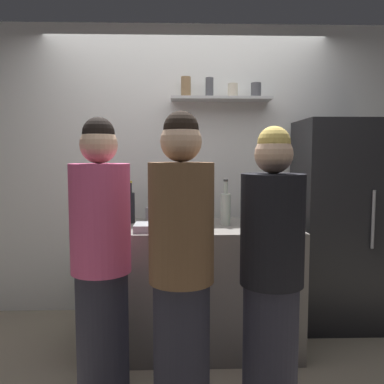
{
  "coord_description": "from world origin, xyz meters",
  "views": [
    {
      "loc": [
        -0.05,
        -2.47,
        1.44
      ],
      "look_at": [
        0.03,
        0.49,
        1.17
      ],
      "focal_mm": 37.64,
      "sensor_mm": 36.0,
      "label": 1
    }
  ],
  "objects_px": {
    "wine_bottle_amber_glass": "(297,214)",
    "person_brown_jacket": "(181,274)",
    "wine_bottle_green_glass": "(281,217)",
    "refrigerator": "(335,224)",
    "wine_bottle_pale_glass": "(226,208)",
    "wine_bottle_dark_glass": "(130,207)",
    "baking_pan": "(159,227)",
    "person_blonde": "(271,278)",
    "water_bottle_plastic": "(174,211)",
    "utensil_holder": "(151,213)",
    "person_pink_top": "(101,265)"
  },
  "relations": [
    {
      "from": "refrigerator",
      "to": "wine_bottle_green_glass",
      "type": "relative_size",
      "value": 5.78
    },
    {
      "from": "wine_bottle_green_glass",
      "to": "person_brown_jacket",
      "type": "xyz_separation_m",
      "value": [
        -0.67,
        -0.6,
        -0.2
      ]
    },
    {
      "from": "wine_bottle_pale_glass",
      "to": "wine_bottle_dark_glass",
      "type": "xyz_separation_m",
      "value": [
        -0.72,
        0.11,
        -0.0
      ]
    },
    {
      "from": "wine_bottle_pale_glass",
      "to": "person_blonde",
      "type": "height_order",
      "value": "person_blonde"
    },
    {
      "from": "wine_bottle_pale_glass",
      "to": "wine_bottle_green_glass",
      "type": "xyz_separation_m",
      "value": [
        0.34,
        -0.33,
        -0.02
      ]
    },
    {
      "from": "baking_pan",
      "to": "wine_bottle_green_glass",
      "type": "height_order",
      "value": "wine_bottle_green_glass"
    },
    {
      "from": "refrigerator",
      "to": "person_brown_jacket",
      "type": "bearing_deg",
      "value": -135.78
    },
    {
      "from": "baking_pan",
      "to": "water_bottle_plastic",
      "type": "relative_size",
      "value": 1.51
    },
    {
      "from": "wine_bottle_dark_glass",
      "to": "wine_bottle_green_glass",
      "type": "xyz_separation_m",
      "value": [
        1.06,
        -0.44,
        -0.02
      ]
    },
    {
      "from": "wine_bottle_amber_glass",
      "to": "person_brown_jacket",
      "type": "bearing_deg",
      "value": -140.59
    },
    {
      "from": "wine_bottle_amber_glass",
      "to": "wine_bottle_green_glass",
      "type": "height_order",
      "value": "wine_bottle_amber_glass"
    },
    {
      "from": "refrigerator",
      "to": "wine_bottle_dark_glass",
      "type": "bearing_deg",
      "value": -172.25
    },
    {
      "from": "utensil_holder",
      "to": "wine_bottle_dark_glass",
      "type": "height_order",
      "value": "wine_bottle_dark_glass"
    },
    {
      "from": "utensil_holder",
      "to": "person_blonde",
      "type": "xyz_separation_m",
      "value": [
        0.72,
        -1.12,
        -0.19
      ]
    },
    {
      "from": "person_brown_jacket",
      "to": "wine_bottle_amber_glass",
      "type": "bearing_deg",
      "value": -40.83
    },
    {
      "from": "person_brown_jacket",
      "to": "wine_bottle_pale_glass",
      "type": "bearing_deg",
      "value": -10.15
    },
    {
      "from": "baking_pan",
      "to": "person_brown_jacket",
      "type": "xyz_separation_m",
      "value": [
        0.15,
        -0.71,
        -0.12
      ]
    },
    {
      "from": "wine_bottle_dark_glass",
      "to": "wine_bottle_amber_glass",
      "type": "bearing_deg",
      "value": -18.08
    },
    {
      "from": "baking_pan",
      "to": "person_blonde",
      "type": "distance_m",
      "value": 0.93
    },
    {
      "from": "wine_bottle_dark_glass",
      "to": "person_pink_top",
      "type": "xyz_separation_m",
      "value": [
        -0.07,
        -0.83,
        -0.23
      ]
    },
    {
      "from": "person_brown_jacket",
      "to": "baking_pan",
      "type": "bearing_deg",
      "value": 21.68
    },
    {
      "from": "person_pink_top",
      "to": "utensil_holder",
      "type": "bearing_deg",
      "value": 35.47
    },
    {
      "from": "wine_bottle_pale_glass",
      "to": "person_pink_top",
      "type": "height_order",
      "value": "person_pink_top"
    },
    {
      "from": "wine_bottle_amber_glass",
      "to": "wine_bottle_pale_glass",
      "type": "height_order",
      "value": "wine_bottle_pale_glass"
    },
    {
      "from": "utensil_holder",
      "to": "person_pink_top",
      "type": "relative_size",
      "value": 0.13
    },
    {
      "from": "wine_bottle_amber_glass",
      "to": "person_pink_top",
      "type": "distance_m",
      "value": 1.34
    },
    {
      "from": "wine_bottle_amber_glass",
      "to": "person_pink_top",
      "type": "height_order",
      "value": "person_pink_top"
    },
    {
      "from": "utensil_holder",
      "to": "wine_bottle_dark_glass",
      "type": "bearing_deg",
      "value": -140.27
    },
    {
      "from": "refrigerator",
      "to": "wine_bottle_green_glass",
      "type": "xyz_separation_m",
      "value": [
        -0.63,
        -0.67,
        0.16
      ]
    },
    {
      "from": "wine_bottle_green_glass",
      "to": "person_brown_jacket",
      "type": "height_order",
      "value": "person_brown_jacket"
    },
    {
      "from": "baking_pan",
      "to": "wine_bottle_dark_glass",
      "type": "bearing_deg",
      "value": 126.22
    },
    {
      "from": "wine_bottle_green_glass",
      "to": "wine_bottle_amber_glass",
      "type": "bearing_deg",
      "value": 24.2
    },
    {
      "from": "refrigerator",
      "to": "wine_bottle_green_glass",
      "type": "bearing_deg",
      "value": -133.28
    },
    {
      "from": "refrigerator",
      "to": "wine_bottle_pale_glass",
      "type": "relative_size",
      "value": 5.04
    },
    {
      "from": "refrigerator",
      "to": "utensil_holder",
      "type": "relative_size",
      "value": 7.94
    },
    {
      "from": "wine_bottle_dark_glass",
      "to": "baking_pan",
      "type": "bearing_deg",
      "value": -53.78
    },
    {
      "from": "wine_bottle_amber_glass",
      "to": "wine_bottle_green_glass",
      "type": "xyz_separation_m",
      "value": [
        -0.12,
        -0.05,
        -0.01
      ]
    },
    {
      "from": "utensil_holder",
      "to": "wine_bottle_green_glass",
      "type": "distance_m",
      "value": 1.07
    },
    {
      "from": "utensil_holder",
      "to": "wine_bottle_green_glass",
      "type": "xyz_separation_m",
      "value": [
        0.91,
        -0.57,
        0.05
      ]
    },
    {
      "from": "wine_bottle_pale_glass",
      "to": "water_bottle_plastic",
      "type": "distance_m",
      "value": 0.39
    },
    {
      "from": "wine_bottle_dark_glass",
      "to": "person_blonde",
      "type": "relative_size",
      "value": 0.2
    },
    {
      "from": "wine_bottle_pale_glass",
      "to": "person_blonde",
      "type": "xyz_separation_m",
      "value": [
        0.15,
        -0.88,
        -0.27
      ]
    },
    {
      "from": "refrigerator",
      "to": "baking_pan",
      "type": "relative_size",
      "value": 5.08
    },
    {
      "from": "utensil_holder",
      "to": "wine_bottle_green_glass",
      "type": "bearing_deg",
      "value": -31.9
    },
    {
      "from": "wine_bottle_dark_glass",
      "to": "wine_bottle_green_glass",
      "type": "bearing_deg",
      "value": -22.58
    },
    {
      "from": "person_brown_jacket",
      "to": "person_blonde",
      "type": "distance_m",
      "value": 0.49
    },
    {
      "from": "wine_bottle_green_glass",
      "to": "utensil_holder",
      "type": "bearing_deg",
      "value": 148.1
    },
    {
      "from": "utensil_holder",
      "to": "person_blonde",
      "type": "height_order",
      "value": "person_blonde"
    },
    {
      "from": "wine_bottle_pale_glass",
      "to": "wine_bottle_dark_glass",
      "type": "bearing_deg",
      "value": 171.15
    },
    {
      "from": "wine_bottle_green_glass",
      "to": "water_bottle_plastic",
      "type": "height_order",
      "value": "wine_bottle_green_glass"
    }
  ]
}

